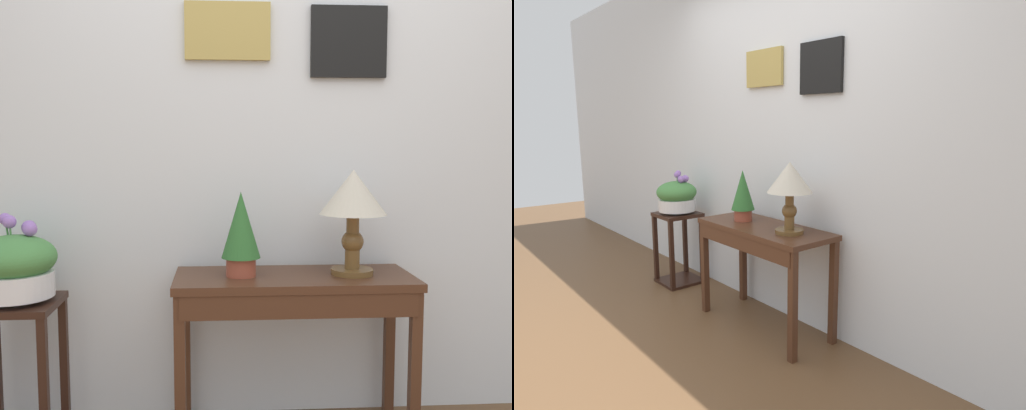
% 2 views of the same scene
% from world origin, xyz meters
% --- Properties ---
extents(ground_plane, '(12.00, 12.00, 0.01)m').
position_xyz_m(ground_plane, '(0.00, 0.00, -0.00)').
color(ground_plane, brown).
extents(back_wall_with_art, '(9.00, 0.13, 2.80)m').
position_xyz_m(back_wall_with_art, '(0.00, 1.49, 1.40)').
color(back_wall_with_art, silver).
rests_on(back_wall_with_art, ground).
extents(console_table, '(1.03, 0.42, 0.73)m').
position_xyz_m(console_table, '(0.05, 1.16, 0.62)').
color(console_table, '#472819').
rests_on(console_table, ground).
extents(table_lamp, '(0.29, 0.29, 0.46)m').
position_xyz_m(table_lamp, '(0.31, 1.19, 1.06)').
color(table_lamp, brown).
rests_on(table_lamp, console_table).
extents(potted_plant_on_console, '(0.17, 0.17, 0.37)m').
position_xyz_m(potted_plant_on_console, '(-0.18, 1.18, 0.93)').
color(potted_plant_on_console, '#9E4733').
rests_on(potted_plant_on_console, console_table).
extents(pedestal_stand_left, '(0.35, 0.35, 0.64)m').
position_xyz_m(pedestal_stand_left, '(-1.13, 1.17, 0.32)').
color(pedestal_stand_left, black).
rests_on(pedestal_stand_left, ground).
extents(planter_bowl_wide, '(0.35, 0.35, 0.37)m').
position_xyz_m(planter_bowl_wide, '(-1.13, 1.17, 0.80)').
color(planter_bowl_wide, silver).
rests_on(planter_bowl_wide, pedestal_stand_left).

